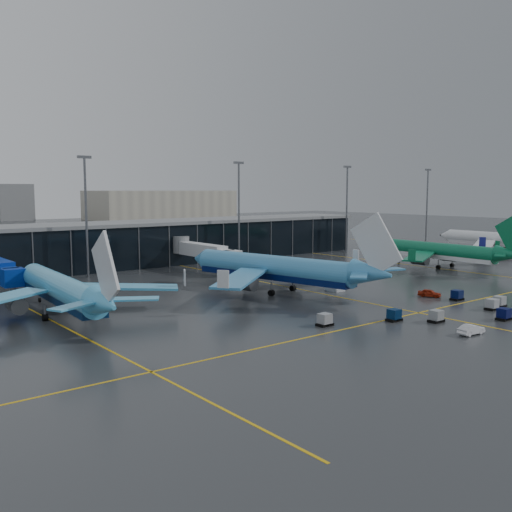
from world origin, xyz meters
TOP-DOWN VIEW (x-y plane):
  - ground at (0.00, 0.00)m, footprint 600.00×600.00m
  - terminal_pier at (0.00, 62.00)m, footprint 142.00×17.00m
  - flood_masts at (5.00, 50.00)m, footprint 203.00×0.50m
  - distant_hangars at (49.94, 270.08)m, footprint 260.00×71.00m
  - taxi_lines at (10.00, 10.61)m, footprint 220.00×120.00m
  - airliner_arkefly at (-32.74, 16.73)m, footprint 39.52×44.29m
  - airliner_klm_near at (4.37, 12.36)m, footprint 48.31×52.72m
  - airliner_aer_lingus at (56.97, 12.99)m, footprint 36.35×41.12m
  - airliner_ba at (95.64, 19.18)m, footprint 37.43×42.61m
  - baggage_carts at (12.31, -18.26)m, footprint 33.00×14.95m
  - mobile_airstair at (14.04, 6.07)m, footprint 2.37×3.31m
  - service_van_red at (22.40, -8.38)m, footprint 2.94×4.19m
  - service_van_white at (4.32, -27.04)m, footprint 4.14×1.67m

SIDE VIEW (x-z plane):
  - ground at x=0.00m, z-range 0.00..0.00m
  - taxi_lines at x=10.00m, z-range 0.00..0.02m
  - service_van_red at x=22.40m, z-range 0.00..1.33m
  - service_van_white at x=4.32m, z-range 0.00..1.34m
  - baggage_carts at x=12.31m, z-range -0.09..1.61m
  - mobile_airstair at x=14.04m, z-range -0.95..2.49m
  - terminal_pier at x=0.00m, z-range 0.07..10.77m
  - airliner_aer_lingus at x=56.97m, z-range 0.00..12.34m
  - airliner_arkefly at x=-32.74m, z-range 0.00..12.90m
  - airliner_ba at x=95.64m, z-range 0.00..13.07m
  - airliner_klm_near at x=4.37m, z-range 0.00..14.08m
  - distant_hangars at x=49.94m, z-range -2.21..19.79m
  - flood_masts at x=5.00m, z-range 1.06..26.56m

